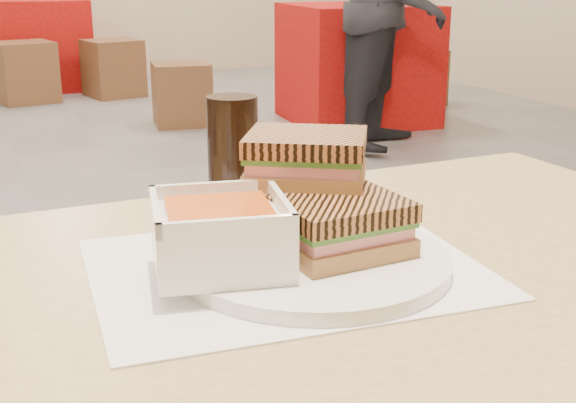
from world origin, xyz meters
name	(u,v)px	position (x,y,z in m)	size (l,w,h in m)	color
main_table	(261,403)	(-0.04, -2.05, 0.64)	(1.22, 0.73, 0.75)	tan
tray_liner	(286,268)	(0.01, -2.00, 0.75)	(0.40, 0.33, 0.00)	white
plate	(314,261)	(0.03, -2.02, 0.76)	(0.27, 0.27, 0.01)	white
soup_bowl	(220,237)	(-0.06, -2.01, 0.80)	(0.15, 0.15, 0.07)	white
panini_lower	(341,226)	(0.06, -2.02, 0.79)	(0.13, 0.11, 0.05)	#A47046
panini_upper	(306,159)	(0.06, -1.94, 0.85)	(0.16, 0.15, 0.06)	#A47046
cola_glass	(233,150)	(0.04, -1.77, 0.82)	(0.06, 0.06, 0.14)	black
bg_table_1	(357,64)	(2.27, 2.00, 0.39)	(0.97, 0.97, 0.79)	#960307
bg_table_2	(37,44)	(0.43, 4.44, 0.38)	(0.89, 0.89, 0.76)	#960307
bg_chair_1l	(182,94)	(1.13, 2.36, 0.21)	(0.42, 0.42, 0.42)	brown
bg_chair_1r	(415,78)	(2.97, 2.36, 0.21)	(0.47, 0.47, 0.42)	brown
bg_chair_2l	(26,72)	(0.26, 3.73, 0.23)	(0.48, 0.48, 0.47)	brown
bg_chair_2r	(113,68)	(0.94, 3.73, 0.23)	(0.48, 0.48, 0.46)	brown
patron_b	(397,2)	(2.11, 1.24, 0.84)	(1.03, 1.01, 1.67)	black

